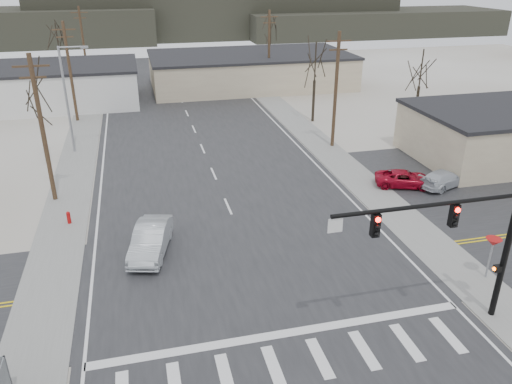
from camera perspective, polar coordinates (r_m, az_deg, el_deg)
ground at (r=27.03m, az=0.04°, el=-9.00°), size 140.00×140.00×0.00m
main_road at (r=40.14m, az=-5.10°, el=2.61°), size 18.00×110.00×0.05m
cross_road at (r=27.02m, az=0.04°, el=-8.96°), size 90.00×10.00×0.04m
parking_lot at (r=40.55m, az=26.36°, el=0.26°), size 18.00×20.00×0.03m
sidewalk_left at (r=44.75m, az=-19.69°, el=3.59°), size 3.00×90.00×0.06m
sidewalk_right at (r=47.24m, az=6.76°, el=5.95°), size 3.00×90.00×0.06m
traffic_signal_mast at (r=22.97m, az=23.58°, el=-4.22°), size 8.95×0.43×7.20m
fire_hydrant at (r=33.55m, az=-20.62°, el=-2.74°), size 0.24×0.24×0.87m
yield_sign at (r=28.08m, az=25.46°, el=-5.35°), size 0.80×0.80×2.35m
building_left_far at (r=64.05m, az=-23.51°, el=11.11°), size 22.30×12.30×4.50m
building_right_far at (r=68.85m, az=-0.67°, el=13.81°), size 26.30×14.30×4.30m
building_lot at (r=46.64m, az=26.17°, el=6.08°), size 14.30×10.30×4.30m
upole_left_b at (r=35.77m, az=-23.24°, el=6.77°), size 2.20×0.30×10.00m
upole_left_c at (r=55.09m, az=-20.48°, el=12.87°), size 2.20×0.30×10.00m
upole_left_d at (r=74.77m, az=-19.12°, el=15.77°), size 2.20×0.30×10.00m
upole_right_a at (r=44.39m, az=9.11°, el=11.58°), size 2.20×0.30×10.00m
upole_right_b at (r=64.88m, az=1.50°, el=15.89°), size 2.20×0.30×10.00m
streetlight_main at (r=45.30m, az=-20.67°, el=10.41°), size 2.40×0.25×9.00m
tree_left_near at (r=43.66m, az=-23.82°, el=9.62°), size 3.30×3.30×7.35m
tree_right_mid at (r=51.90m, az=6.79°, el=14.36°), size 3.74×3.74×8.33m
tree_left_far at (r=68.97m, az=-21.71°, el=15.66°), size 3.96×3.96×8.82m
tree_right_far at (r=77.22m, az=1.69°, el=17.53°), size 3.52×3.52×7.84m
tree_lot at (r=52.57m, az=18.36°, el=13.06°), size 3.52×3.52×7.84m
hill_center at (r=120.09m, az=-4.22°, el=19.45°), size 80.00×18.00×9.00m
hill_right at (r=125.44m, az=13.14°, el=18.33°), size 60.00×18.00×5.50m
sedan_crossing at (r=28.76m, az=-11.94°, el=-5.34°), size 2.91×5.24×1.63m
car_far_a at (r=63.72m, az=-9.61°, el=11.43°), size 3.09×6.00×1.67m
car_far_b at (r=76.13m, az=-14.61°, el=13.04°), size 2.60×4.66×1.50m
car_parked_red at (r=38.21m, az=16.59°, el=1.45°), size 4.63×3.22×1.17m
car_parked_dark_b at (r=44.50m, az=24.66°, el=3.69°), size 4.85×2.90×1.51m
car_parked_silver at (r=39.07m, az=20.70°, el=1.43°), size 4.65×3.16×1.25m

